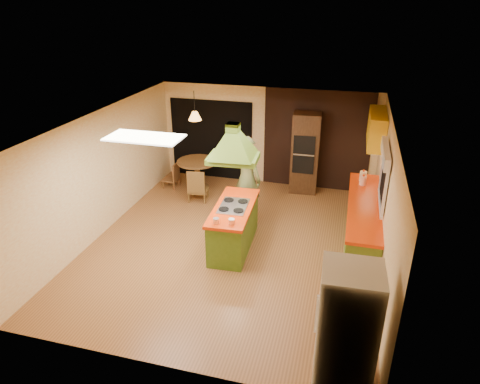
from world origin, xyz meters
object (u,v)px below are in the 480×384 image
(man, at_px, (247,179))
(wall_oven, at_px, (305,153))
(kitchen_island, at_px, (234,226))
(canister_large, at_px, (363,176))
(refrigerator, at_px, (346,329))
(dining_table, at_px, (197,169))

(man, height_order, wall_oven, wall_oven)
(kitchen_island, xyz_separation_m, canister_large, (2.36, 1.80, 0.58))
(kitchen_island, xyz_separation_m, wall_oven, (0.97, 3.04, 0.55))
(canister_large, bearing_deg, wall_oven, 137.93)
(kitchen_island, bearing_deg, refrigerator, -54.48)
(dining_table, bearing_deg, refrigerator, -53.77)
(refrigerator, distance_m, wall_oven, 5.96)
(refrigerator, xyz_separation_m, dining_table, (-3.85, 5.25, -0.33))
(wall_oven, bearing_deg, refrigerator, -81.89)
(refrigerator, distance_m, dining_table, 6.52)
(kitchen_island, distance_m, refrigerator, 3.58)
(man, distance_m, dining_table, 2.06)
(man, height_order, canister_large, man)
(refrigerator, bearing_deg, dining_table, 123.90)
(man, xyz_separation_m, canister_large, (2.41, 0.57, 0.08))
(refrigerator, relative_size, dining_table, 1.71)
(man, relative_size, wall_oven, 0.95)
(refrigerator, relative_size, canister_large, 7.87)
(refrigerator, bearing_deg, man, 116.92)
(dining_table, bearing_deg, canister_large, -9.49)
(man, bearing_deg, wall_oven, -97.79)
(wall_oven, relative_size, dining_table, 1.99)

